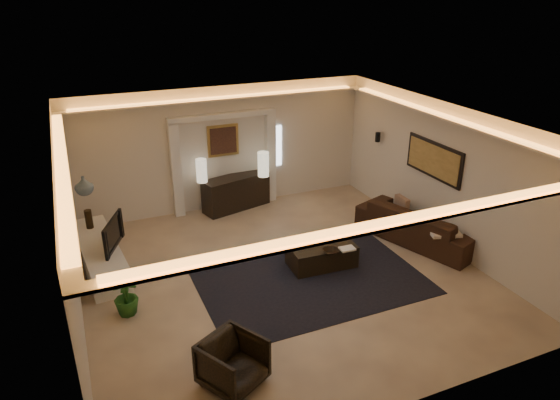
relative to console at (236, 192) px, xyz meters
name	(u,v)px	position (x,y,z in m)	size (l,w,h in m)	color
floor	(283,275)	(-0.20, -3.25, -0.40)	(7.00, 7.00, 0.00)	#CCB28C
ceiling	(283,122)	(-0.20, -3.25, 2.50)	(7.00, 7.00, 0.00)	white
wall_back	(223,148)	(-0.20, 0.25, 1.05)	(7.00, 7.00, 0.00)	beige
wall_front	(404,315)	(-0.20, -6.75, 1.05)	(7.00, 7.00, 0.00)	beige
wall_left	(69,241)	(-3.70, -3.25, 1.05)	(7.00, 7.00, 0.00)	beige
wall_right	(443,176)	(3.30, -3.25, 1.05)	(7.00, 7.00, 0.00)	beige
cove_soffit	(283,139)	(-0.20, -3.25, 2.22)	(7.00, 7.00, 0.04)	silver
daylight_slit	(277,146)	(1.15, 0.23, 0.95)	(0.25, 0.03, 1.00)	white
area_rug	(307,276)	(0.20, -3.45, -0.39)	(4.00, 3.00, 0.01)	black
pilaster_left	(176,170)	(-1.35, 0.15, 0.70)	(0.22, 0.20, 2.20)	silver
pilaster_right	(270,158)	(0.95, 0.15, 0.70)	(0.22, 0.20, 2.20)	silver
alcove_header	(223,116)	(-0.20, 0.15, 1.85)	(2.52, 0.20, 0.12)	silver
painting_frame	(223,140)	(-0.20, 0.22, 1.25)	(0.74, 0.04, 0.74)	tan
painting_canvas	(223,141)	(-0.20, 0.19, 1.25)	(0.62, 0.02, 0.62)	#4C2D1E
art_panel_frame	(434,160)	(3.27, -2.95, 1.30)	(0.04, 1.64, 0.74)	black
art_panel_gold	(433,160)	(3.25, -2.95, 1.30)	(0.02, 1.50, 0.62)	tan
wall_sconce	(378,137)	(3.18, -1.05, 1.28)	(0.12, 0.12, 0.22)	black
wall_niche	(67,195)	(-3.64, -1.85, 1.25)	(0.10, 0.55, 0.04)	silver
console	(236,192)	(0.00, 0.00, 0.00)	(1.62, 0.51, 0.81)	black
lamp_left	(202,170)	(-0.81, -0.03, 0.69)	(0.24, 0.24, 0.54)	beige
lamp_right	(263,165)	(0.62, -0.23, 0.69)	(0.26, 0.26, 0.59)	#F6F1CA
media_ledge	(100,255)	(-3.26, -1.54, -0.18)	(0.65, 2.60, 0.49)	white
tv	(108,235)	(-3.07, -1.79, 0.34)	(0.13, 1.01, 0.58)	black
figurine	(89,220)	(-3.35, -0.77, 0.24)	(0.14, 0.14, 0.39)	black
ginger_jar	(84,185)	(-3.35, -2.00, 1.43)	(0.31, 0.31, 0.33)	#445660
plant	(126,296)	(-3.01, -3.33, -0.05)	(0.39, 0.39, 0.69)	#1F5017
sofa	(418,224)	(2.95, -3.09, -0.02)	(1.01, 2.58, 0.75)	#311D17
throw_blanket	(444,232)	(2.95, -3.85, 0.15)	(0.57, 0.47, 0.06)	beige
throw_pillow	(402,206)	(2.95, -2.48, 0.15)	(0.12, 0.40, 0.40)	#9C755B
coffee_table	(322,256)	(0.63, -3.21, -0.20)	(1.24, 0.68, 0.46)	black
bowl	(331,253)	(0.63, -3.55, 0.05)	(0.29, 0.29, 0.07)	black
magazine	(347,250)	(0.97, -3.55, 0.02)	(0.28, 0.20, 0.03)	white
armchair	(233,363)	(-1.92, -5.52, -0.05)	(0.74, 0.76, 0.69)	black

